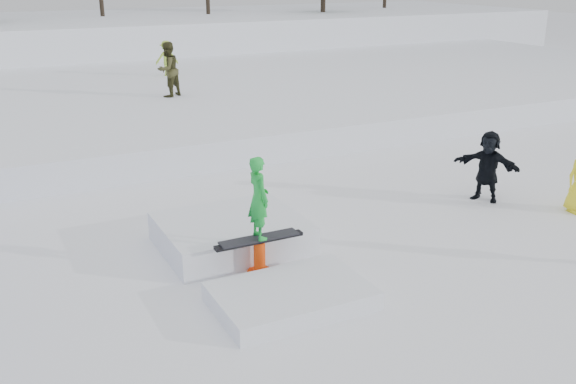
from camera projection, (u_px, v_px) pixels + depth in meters
name	position (u px, v px, depth m)	size (l,w,h in m)	color
ground	(316.00, 298.00, 10.29)	(120.00, 120.00, 0.00)	white
snow_berm	(51.00, 41.00, 35.19)	(60.00, 14.00, 2.40)	white
snow_midrise	(106.00, 100.00, 23.65)	(50.00, 18.00, 0.80)	white
walker_olive	(168.00, 69.00, 21.86)	(0.90, 0.70, 1.86)	#363519
walker_ygreen	(167.00, 58.00, 26.23)	(0.91, 0.53, 1.42)	#A7D33B
spectator_dark	(488.00, 166.00, 14.38)	(1.49, 0.47, 1.60)	black
jib_rail_feature	(246.00, 246.00, 11.48)	(2.60, 4.40, 2.11)	white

